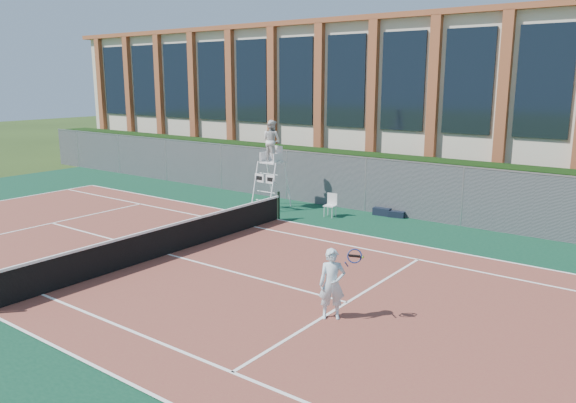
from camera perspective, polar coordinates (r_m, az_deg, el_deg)
The scene contains 12 objects.
ground at distance 17.73m, azimuth -12.12°, elevation -5.35°, with size 120.00×120.00×0.00m, color #233814.
apron at distance 18.37m, azimuth -9.78°, elevation -4.62°, with size 36.00×20.00×0.01m, color #0B3322.
tennis_court at distance 17.72m, azimuth -12.12°, elevation -5.29°, with size 23.77×10.97×0.02m, color brown.
tennis_net at distance 17.58m, azimuth -12.20°, elevation -3.69°, with size 0.10×11.30×1.10m.
fence at distance 23.99m, azimuth 3.70°, elevation 2.21°, with size 40.00×0.06×2.20m, color #595E60, non-canonical shape.
hedge at distance 24.99m, azimuth 5.20°, elevation 2.59°, with size 40.00×1.40×2.20m, color black.
building at distance 31.72m, azimuth 12.96°, elevation 9.92°, with size 45.00×10.60×8.22m.
umpire_chair at distance 23.19m, azimuth -1.67°, elevation 5.93°, with size 1.04×1.60×3.72m.
plastic_chair at distance 22.08m, azimuth 4.40°, elevation -0.15°, with size 0.47×0.47×0.91m.
sports_bag_near at distance 22.56m, azimuth 9.52°, elevation -1.02°, with size 0.70×0.28×0.30m, color black.
sports_bag_far at distance 22.34m, azimuth 10.96°, elevation -1.28°, with size 0.61×0.27×0.25m, color black.
tennis_player at distance 12.65m, azimuth 4.52°, elevation -8.32°, with size 0.97×0.76×1.64m.
Camera 1 is at (12.83, -11.04, 5.29)m, focal length 35.00 mm.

